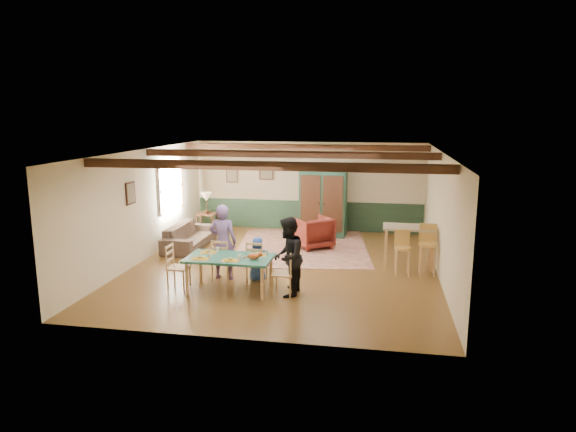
% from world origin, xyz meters
% --- Properties ---
extents(floor, '(8.00, 8.00, 0.00)m').
position_xyz_m(floor, '(0.00, 0.00, 0.00)').
color(floor, '#563818').
rests_on(floor, ground).
extents(wall_back, '(7.00, 0.02, 2.70)m').
position_xyz_m(wall_back, '(0.00, 4.00, 1.35)').
color(wall_back, beige).
rests_on(wall_back, floor).
extents(wall_left, '(0.02, 8.00, 2.70)m').
position_xyz_m(wall_left, '(-3.50, 0.00, 1.35)').
color(wall_left, beige).
rests_on(wall_left, floor).
extents(wall_right, '(0.02, 8.00, 2.70)m').
position_xyz_m(wall_right, '(3.50, 0.00, 1.35)').
color(wall_right, beige).
rests_on(wall_right, floor).
extents(ceiling, '(7.00, 8.00, 0.02)m').
position_xyz_m(ceiling, '(0.00, 0.00, 2.70)').
color(ceiling, silver).
rests_on(ceiling, wall_back).
extents(wainscot_back, '(6.95, 0.03, 0.90)m').
position_xyz_m(wainscot_back, '(0.00, 3.98, 0.45)').
color(wainscot_back, '#1E3725').
rests_on(wainscot_back, floor).
extents(ceiling_beam_front, '(6.95, 0.16, 0.16)m').
position_xyz_m(ceiling_beam_front, '(0.00, -2.30, 2.61)').
color(ceiling_beam_front, black).
rests_on(ceiling_beam_front, ceiling).
extents(ceiling_beam_mid, '(6.95, 0.16, 0.16)m').
position_xyz_m(ceiling_beam_mid, '(0.00, 0.40, 2.61)').
color(ceiling_beam_mid, black).
rests_on(ceiling_beam_mid, ceiling).
extents(ceiling_beam_back, '(6.95, 0.16, 0.16)m').
position_xyz_m(ceiling_beam_back, '(0.00, 3.00, 2.61)').
color(ceiling_beam_back, black).
rests_on(ceiling_beam_back, ceiling).
extents(window_left, '(0.06, 1.60, 1.30)m').
position_xyz_m(window_left, '(-3.47, 1.70, 1.55)').
color(window_left, white).
rests_on(window_left, wall_left).
extents(picture_left_wall, '(0.04, 0.42, 0.52)m').
position_xyz_m(picture_left_wall, '(-3.47, -0.60, 1.75)').
color(picture_left_wall, '#9A9270').
rests_on(picture_left_wall, wall_left).
extents(picture_back_a, '(0.45, 0.04, 0.55)m').
position_xyz_m(picture_back_a, '(-1.30, 3.97, 1.80)').
color(picture_back_a, '#9A9270').
rests_on(picture_back_a, wall_back).
extents(picture_back_b, '(0.38, 0.04, 0.48)m').
position_xyz_m(picture_back_b, '(-2.40, 3.97, 1.65)').
color(picture_back_b, '#9A9270').
rests_on(picture_back_b, wall_back).
extents(dining_table, '(1.74, 0.98, 0.72)m').
position_xyz_m(dining_table, '(-0.77, -1.85, 0.36)').
color(dining_table, '#1A5342').
rests_on(dining_table, floor).
extents(dining_chair_far_left, '(0.41, 0.43, 0.91)m').
position_xyz_m(dining_chair_far_left, '(-1.14, -1.16, 0.45)').
color(dining_chair_far_left, tan).
rests_on(dining_chair_far_left, floor).
extents(dining_chair_far_right, '(0.41, 0.43, 0.91)m').
position_xyz_m(dining_chair_far_right, '(-0.38, -1.17, 0.45)').
color(dining_chair_far_right, tan).
rests_on(dining_chair_far_right, floor).
extents(dining_chair_end_left, '(0.43, 0.41, 0.91)m').
position_xyz_m(dining_chair_end_left, '(-1.87, -1.84, 0.45)').
color(dining_chair_end_left, tan).
rests_on(dining_chair_end_left, floor).
extents(dining_chair_end_right, '(0.43, 0.41, 0.91)m').
position_xyz_m(dining_chair_end_right, '(0.33, -1.87, 0.45)').
color(dining_chair_end_right, tan).
rests_on(dining_chair_end_right, floor).
extents(person_man, '(0.61, 0.40, 1.65)m').
position_xyz_m(person_man, '(-1.14, -1.08, 0.82)').
color(person_man, '#6A4F88').
rests_on(person_man, floor).
extents(person_woman, '(0.61, 0.78, 1.58)m').
position_xyz_m(person_woman, '(0.43, -1.87, 0.79)').
color(person_woman, black).
rests_on(person_woman, floor).
extents(person_child, '(0.47, 0.31, 0.96)m').
position_xyz_m(person_child, '(-0.37, -1.09, 0.48)').
color(person_child, '#254594').
rests_on(person_child, floor).
extents(cat, '(0.35, 0.14, 0.17)m').
position_xyz_m(cat, '(-0.24, -1.95, 0.80)').
color(cat, '#CB5323').
rests_on(cat, dining_table).
extents(place_setting_near_left, '(0.39, 0.29, 0.11)m').
position_xyz_m(place_setting_near_left, '(-1.30, -2.08, 0.77)').
color(place_setting_near_left, gold).
rests_on(place_setting_near_left, dining_table).
extents(place_setting_near_center, '(0.39, 0.29, 0.11)m').
position_xyz_m(place_setting_near_center, '(-0.68, -2.09, 0.77)').
color(place_setting_near_center, gold).
rests_on(place_setting_near_center, dining_table).
extents(place_setting_far_left, '(0.39, 0.29, 0.11)m').
position_xyz_m(place_setting_far_left, '(-1.29, -1.60, 0.77)').
color(place_setting_far_left, gold).
rests_on(place_setting_far_left, dining_table).
extents(place_setting_far_right, '(0.39, 0.29, 0.11)m').
position_xyz_m(place_setting_far_right, '(-0.24, -1.62, 0.77)').
color(place_setting_far_right, gold).
rests_on(place_setting_far_right, dining_table).
extents(area_rug, '(3.93, 4.48, 0.01)m').
position_xyz_m(area_rug, '(0.15, 1.90, 0.01)').
color(area_rug, tan).
rests_on(area_rug, floor).
extents(armoire, '(1.52, 0.69, 2.10)m').
position_xyz_m(armoire, '(0.55, 3.23, 1.05)').
color(armoire, '#173A2B').
rests_on(armoire, floor).
extents(armchair, '(1.26, 1.27, 0.83)m').
position_xyz_m(armchair, '(0.44, 1.86, 0.42)').
color(armchair, '#420F0D').
rests_on(armchair, floor).
extents(sofa, '(0.85, 2.14, 0.62)m').
position_xyz_m(sofa, '(-2.84, 1.30, 0.31)').
color(sofa, '#403128').
rests_on(sofa, floor).
extents(end_table, '(0.56, 0.56, 0.67)m').
position_xyz_m(end_table, '(-2.83, 2.72, 0.33)').
color(end_table, black).
rests_on(end_table, floor).
extents(table_lamp, '(0.37, 0.37, 0.61)m').
position_xyz_m(table_lamp, '(-2.83, 2.72, 0.97)').
color(table_lamp, beige).
rests_on(table_lamp, end_table).
extents(counter_table, '(1.20, 0.71, 0.99)m').
position_xyz_m(counter_table, '(2.86, 0.45, 0.49)').
color(counter_table, beige).
rests_on(counter_table, floor).
extents(bar_stool_left, '(0.38, 0.41, 1.00)m').
position_xyz_m(bar_stool_left, '(2.70, -0.15, 0.50)').
color(bar_stool_left, tan).
rests_on(bar_stool_left, floor).
extents(bar_stool_right, '(0.41, 0.45, 1.14)m').
position_xyz_m(bar_stool_right, '(3.25, -0.06, 0.57)').
color(bar_stool_right, tan).
rests_on(bar_stool_right, floor).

